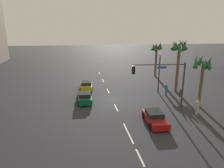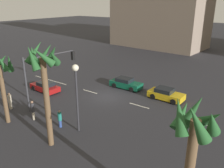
{
  "view_description": "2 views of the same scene",
  "coord_description": "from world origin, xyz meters",
  "views": [
    {
      "loc": [
        24.49,
        -4.07,
        9.06
      ],
      "look_at": [
        -0.88,
        0.08,
        2.06
      ],
      "focal_mm": 31.17,
      "sensor_mm": 36.0,
      "label": 1
    },
    {
      "loc": [
        -15.52,
        20.19,
        10.68
      ],
      "look_at": [
        -1.03,
        0.45,
        1.92
      ],
      "focal_mm": 37.55,
      "sensor_mm": 36.0,
      "label": 2
    }
  ],
  "objects": [
    {
      "name": "palm_tree_2",
      "position": [
        3.69,
        10.35,
        4.91
      ],
      "size": [
        2.29,
        2.68,
        6.47
      ],
      "color": "brown",
      "rests_on": "ground_plane"
    },
    {
      "name": "lane_stripe_3",
      "position": [
        2.7,
        0.0,
        0.01
      ],
      "size": [
        2.27,
        0.14,
        0.01
      ],
      "primitive_type": "cube",
      "color": "silver",
      "rests_on": "ground_plane"
    },
    {
      "name": "pedestrian_1",
      "position": [
        -0.89,
        8.07,
        0.86
      ],
      "size": [
        0.36,
        0.36,
        1.64
      ],
      "color": "#2D478C",
      "rests_on": "ground_plane"
    },
    {
      "name": "ground_plane",
      "position": [
        0.0,
        0.0,
        0.0
      ],
      "size": [
        220.0,
        220.0,
        0.0
      ],
      "primitive_type": "plane",
      "color": "#28282D"
    },
    {
      "name": "lane_stripe_5",
      "position": [
        7.91,
        0.0,
        0.01
      ],
      "size": [
        1.93,
        0.14,
        0.01
      ],
      "primitive_type": "cube",
      "color": "silver",
      "rests_on": "ground_plane"
    },
    {
      "name": "car_0",
      "position": [
        -5.86,
        -3.32,
        0.62
      ],
      "size": [
        4.01,
        1.94,
        1.31
      ],
      "color": "gold",
      "rests_on": "ground_plane"
    },
    {
      "name": "lane_stripe_1",
      "position": [
        -11.06,
        0.0,
        0.01
      ],
      "size": [
        2.52,
        0.14,
        0.01
      ],
      "primitive_type": "cube",
      "color": "silver",
      "rests_on": "ground_plane"
    },
    {
      "name": "streetlamp",
      "position": [
        -2.64,
        7.56,
        4.18
      ],
      "size": [
        0.56,
        0.56,
        5.95
      ],
      "color": "#2D2D33",
      "rests_on": "ground_plane"
    },
    {
      "name": "pedestrian_2",
      "position": [
        2.17,
        8.62,
        1.05
      ],
      "size": [
        0.37,
        0.37,
        1.93
      ],
      "color": "#B2A58C",
      "rests_on": "ground_plane"
    },
    {
      "name": "palm_tree_3",
      "position": [
        -2.28,
        10.29,
        6.16
      ],
      "size": [
        2.74,
        2.65,
        8.09
      ],
      "color": "brown",
      "rests_on": "ground_plane"
    },
    {
      "name": "traffic_signal",
      "position": [
        3.78,
        5.53,
        3.91
      ],
      "size": [
        0.85,
        6.32,
        5.62
      ],
      "color": "#38383D",
      "rests_on": "ground_plane"
    },
    {
      "name": "palm_tree_0",
      "position": [
        -13.21,
        11.22,
        5.14
      ],
      "size": [
        2.25,
        2.41,
        7.09
      ],
      "color": "brown",
      "rests_on": "ground_plane"
    },
    {
      "name": "lane_stripe_6",
      "position": [
        12.52,
        0.0,
        0.01
      ],
      "size": [
        2.09,
        0.14,
        0.01
      ],
      "primitive_type": "cube",
      "color": "silver",
      "rests_on": "ground_plane"
    },
    {
      "name": "car_2",
      "position": [
        -0.16,
        -3.71,
        0.62
      ],
      "size": [
        4.17,
        1.83,
        1.32
      ],
      "color": "#0F5138",
      "rests_on": "ground_plane"
    },
    {
      "name": "pedestrian_0",
      "position": [
        6.12,
        8.57,
        0.92
      ],
      "size": [
        0.48,
        0.48,
        1.76
      ],
      "color": "#B2A58C",
      "rests_on": "ground_plane"
    },
    {
      "name": "lane_stripe_4",
      "position": [
        9.81,
        0.0,
        0.01
      ],
      "size": [
        1.83,
        0.14,
        0.01
      ],
      "primitive_type": "cube",
      "color": "silver",
      "rests_on": "ground_plane"
    },
    {
      "name": "lane_stripe_2",
      "position": [
        -4.32,
        0.0,
        0.01
      ],
      "size": [
        2.4,
        0.14,
        0.01
      ],
      "primitive_type": "cube",
      "color": "silver",
      "rests_on": "ground_plane"
    },
    {
      "name": "car_1",
      "position": [
        7.32,
        3.14,
        0.58
      ],
      "size": [
        4.07,
        1.98,
        1.23
      ],
      "color": "maroon",
      "rests_on": "ground_plane"
    }
  ]
}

